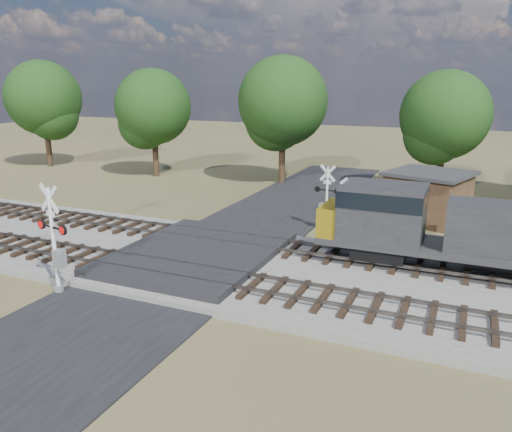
% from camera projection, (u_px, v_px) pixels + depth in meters
% --- Properties ---
extents(ground, '(160.00, 160.00, 0.00)m').
position_uv_depth(ground, '(193.00, 265.00, 23.74)').
color(ground, '#404525').
rests_on(ground, ground).
extents(ballast_bed, '(140.00, 10.00, 0.30)m').
position_uv_depth(ballast_bed, '(412.00, 292.00, 20.29)').
color(ballast_bed, gray).
rests_on(ballast_bed, ground).
extents(road, '(7.00, 60.00, 0.08)m').
position_uv_depth(road, '(192.00, 264.00, 23.73)').
color(road, black).
rests_on(road, ground).
extents(crossing_panel, '(7.00, 9.00, 0.62)m').
position_uv_depth(crossing_panel, '(198.00, 255.00, 24.10)').
color(crossing_panel, '#262628').
rests_on(crossing_panel, ground).
extents(track_near, '(140.00, 2.60, 0.33)m').
position_uv_depth(track_near, '(233.00, 282.00, 20.66)').
color(track_near, black).
rests_on(track_near, ballast_bed).
extents(track_far, '(140.00, 2.60, 0.33)m').
position_uv_depth(track_far, '(276.00, 247.00, 25.09)').
color(track_far, black).
rests_on(track_far, ballast_bed).
extents(crossing_signal_near, '(1.83, 0.52, 4.58)m').
position_uv_depth(crossing_signal_near, '(56.00, 250.00, 20.04)').
color(crossing_signal_near, silver).
rests_on(crossing_signal_near, ground).
extents(crossing_signal_far, '(1.56, 0.42, 3.91)m').
position_uv_depth(crossing_signal_far, '(325.00, 204.00, 28.82)').
color(crossing_signal_far, silver).
rests_on(crossing_signal_far, ground).
extents(equipment_shed, '(5.74, 5.74, 3.10)m').
position_uv_depth(equipment_shed, '(428.00, 196.00, 30.98)').
color(equipment_shed, '#3F291B').
rests_on(equipment_shed, ground).
extents(treeline, '(79.29, 10.00, 10.60)m').
position_uv_depth(treeline, '(398.00, 109.00, 36.87)').
color(treeline, black).
rests_on(treeline, ground).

